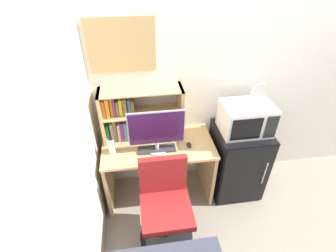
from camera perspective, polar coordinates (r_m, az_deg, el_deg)
wall_back at (r=3.02m, az=23.97°, el=10.32°), size 6.40×0.04×2.60m
wall_left at (r=1.42m, az=-25.39°, el=-23.70°), size 0.04×4.40×2.60m
desk at (r=2.79m, az=-2.14°, el=-8.01°), size 1.16×0.59×0.76m
hutch_bookshelf at (r=2.60m, az=-8.74°, el=2.57°), size 0.83×0.25×0.56m
monitor at (r=2.40m, az=-2.60°, el=-0.92°), size 0.55×0.19×0.46m
keyboard at (r=2.56m, az=-2.54°, el=-5.26°), size 0.38×0.12×0.02m
computer_mouse at (r=2.60m, az=4.78°, el=-4.33°), size 0.05×0.09×0.03m
water_bottle at (r=2.53m, az=-12.73°, el=-4.45°), size 0.07×0.07×0.19m
mini_fridge at (r=3.03m, az=15.39°, el=-7.53°), size 0.56×0.56×0.86m
microwave at (r=2.68m, az=17.32°, el=1.71°), size 0.50×0.38×0.31m
desk_fan at (r=2.57m, az=19.95°, el=6.98°), size 0.16×0.11×0.23m
desk_chair at (r=2.53m, az=-0.61°, el=-18.31°), size 0.54×0.54×0.92m
wall_corkboard at (r=2.40m, az=-10.57°, el=17.54°), size 0.62×0.02×0.49m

